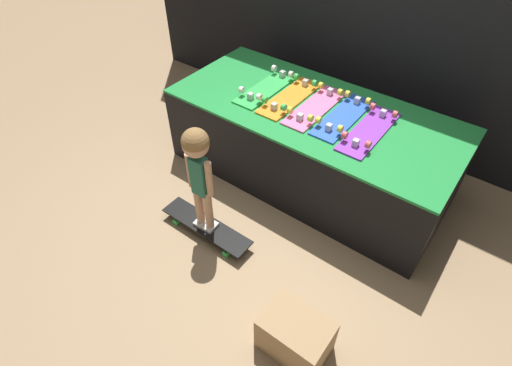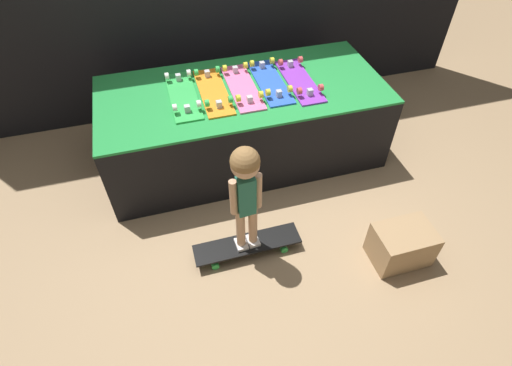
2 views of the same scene
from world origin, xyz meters
name	(u,v)px [view 2 (image 2 of 2)]	position (x,y,z in m)	size (l,w,h in m)	color
ground_plane	(265,205)	(0.00, 0.00, 0.00)	(16.00, 16.00, 0.00)	#9E7F5B
display_rack	(243,123)	(0.00, 0.66, 0.33)	(2.26, 1.02, 0.67)	black
skateboard_green_on_rack	(183,95)	(-0.46, 0.67, 0.69)	(0.20, 0.67, 0.09)	green
skateboard_orange_on_rack	(213,91)	(-0.23, 0.66, 0.69)	(0.20, 0.67, 0.09)	orange
skateboard_pink_on_rack	(242,86)	(0.00, 0.66, 0.69)	(0.20, 0.67, 0.09)	pink
skateboard_blue_on_rack	(270,81)	(0.23, 0.67, 0.69)	(0.20, 0.67, 0.09)	blue
skateboard_purple_on_rack	(299,80)	(0.46, 0.63, 0.69)	(0.20, 0.67, 0.09)	purple
skateboard_on_floor	(247,245)	(-0.25, -0.38, 0.07)	(0.75, 0.18, 0.09)	black
child	(246,183)	(-0.25, -0.38, 0.70)	(0.21, 0.18, 0.87)	silver
storage_box	(402,245)	(0.75, -0.72, 0.14)	(0.39, 0.28, 0.28)	#A37F56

